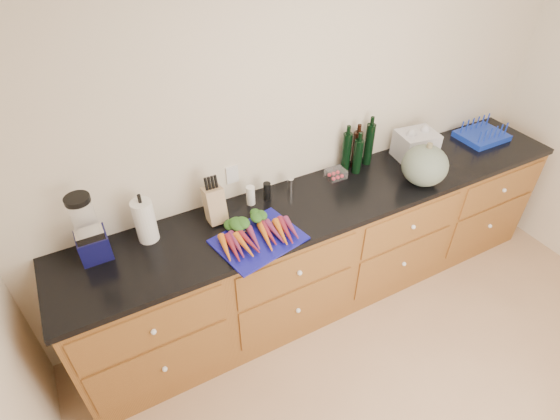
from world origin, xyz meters
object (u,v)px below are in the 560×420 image
blender_appliance (89,231)px  dish_rack (482,134)px  carrots (255,231)px  squash (425,165)px  paper_towel (145,221)px  tomato_box (336,174)px  cutting_board (258,240)px  knife_block (215,205)px

blender_appliance → dish_rack: bearing=-1.5°
carrots → blender_appliance: blender_appliance is taller
squash → paper_towel: bearing=170.0°
dish_rack → tomato_box: bearing=176.1°
cutting_board → squash: bearing=0.0°
knife_block → paper_towel: bearing=177.2°
cutting_board → squash: (1.25, 0.00, 0.13)m
cutting_board → paper_towel: bearing=150.2°
carrots → squash: size_ratio=1.45×
carrots → dish_rack: dish_rack is taller
knife_block → cutting_board: bearing=-64.3°
cutting_board → blender_appliance: blender_appliance is taller
carrots → knife_block: 0.30m
cutting_board → dish_rack: dish_rack is taller
dish_rack → carrots: bearing=-174.6°
paper_towel → blender_appliance: bearing=-179.6°
paper_towel → carrots: bearing=-26.4°
cutting_board → tomato_box: tomato_box is taller
tomato_box → squash: bearing=-34.2°
squash → carrots: bearing=178.1°
blender_appliance → paper_towel: (0.30, 0.00, -0.05)m
carrots → paper_towel: 0.63m
knife_block → dish_rack: bearing=-1.5°
paper_towel → tomato_box: (1.32, 0.01, -0.10)m
dish_rack → paper_towel: bearing=178.3°
cutting_board → dish_rack: size_ratio=1.35×
cutting_board → paper_towel: (-0.56, 0.32, 0.13)m
paper_towel → tomato_box: size_ratio=2.06×
knife_block → tomato_box: 0.91m
carrots → paper_towel: size_ratio=1.65×
blender_appliance → paper_towel: bearing=0.4°
cutting_board → tomato_box: bearing=23.4°
carrots → blender_appliance: 0.91m
knife_block → tomato_box: knife_block is taller
knife_block → tomato_box: size_ratio=1.71×
squash → paper_towel: 1.83m
dish_rack → knife_block: bearing=178.5°
paper_towel → knife_block: paper_towel is taller
squash → knife_block: squash is taller
cutting_board → paper_towel: 0.66m
tomato_box → dish_rack: size_ratio=0.36×
cutting_board → paper_towel: paper_towel is taller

